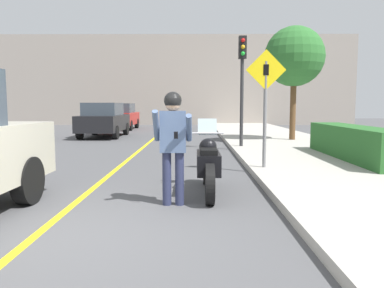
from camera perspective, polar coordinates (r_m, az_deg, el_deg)
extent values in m
plane|color=#4C4C4F|center=(4.75, -16.25, -13.61)|extent=(80.00, 80.00, 0.00)
cube|color=#ADA89E|center=(9.11, 22.90, -3.99)|extent=(4.40, 44.00, 0.15)
cube|color=yellow|center=(10.58, -10.08, -2.66)|extent=(0.12, 36.00, 0.01)
cube|color=gray|center=(30.38, -2.12, 9.64)|extent=(28.00, 1.20, 7.05)
cylinder|color=black|center=(5.93, 2.74, -6.15)|extent=(0.14, 0.66, 0.66)
cylinder|color=black|center=(7.43, 2.26, -3.68)|extent=(0.14, 0.66, 0.66)
cube|color=black|center=(6.64, 2.48, -2.82)|extent=(0.40, 1.05, 0.36)
sphere|color=black|center=(6.75, 2.45, -0.46)|extent=(0.32, 0.32, 0.32)
cube|color=black|center=(6.37, 2.57, -1.20)|extent=(0.28, 0.48, 0.10)
cylinder|color=silver|center=(7.11, 2.35, 1.65)|extent=(0.62, 0.03, 0.03)
cube|color=silver|center=(7.17, 2.34, 2.65)|extent=(0.36, 0.12, 0.31)
cylinder|color=#282D4C|center=(5.91, -3.86, -5.29)|extent=(0.14, 0.14, 0.84)
cylinder|color=#282D4C|center=(5.90, -1.91, -5.31)|extent=(0.14, 0.14, 0.84)
cube|color=slate|center=(5.81, -2.92, 1.90)|extent=(0.40, 0.22, 0.64)
cylinder|color=slate|center=(5.72, -5.49, 2.78)|extent=(0.09, 0.39, 0.50)
cylinder|color=slate|center=(5.68, -0.47, 2.46)|extent=(0.09, 0.45, 0.45)
sphere|color=tan|center=(5.79, -2.94, 6.10)|extent=(0.23, 0.23, 0.23)
sphere|color=black|center=(5.79, -2.95, 6.62)|extent=(0.27, 0.27, 0.27)
cube|color=black|center=(5.53, -2.47, 1.36)|extent=(0.06, 0.05, 0.11)
cylinder|color=black|center=(6.50, -23.72, -5.12)|extent=(0.24, 0.77, 0.76)
cylinder|color=slate|center=(8.68, 11.06, 4.36)|extent=(0.08, 0.08, 2.40)
cube|color=yellow|center=(8.69, 11.21, 11.02)|extent=(0.91, 0.02, 0.91)
cube|color=black|center=(8.68, 11.23, 11.03)|extent=(0.12, 0.01, 0.24)
cylinder|color=#2D2D30|center=(13.13, 7.60, 7.88)|extent=(0.12, 0.12, 3.76)
cube|color=black|center=(13.24, 7.71, 14.37)|extent=(0.26, 0.22, 0.76)
sphere|color=red|center=(13.16, 7.79, 15.40)|extent=(0.14, 0.14, 0.14)
sphere|color=gold|center=(13.12, 7.78, 14.45)|extent=(0.14, 0.14, 0.14)
sphere|color=green|center=(13.09, 7.76, 13.50)|extent=(0.14, 0.14, 0.14)
cube|color=#286028|center=(10.91, 23.48, 0.23)|extent=(0.90, 4.71, 0.86)
cylinder|color=brown|center=(16.00, 15.12, 5.20)|extent=(0.24, 0.24, 2.54)
sphere|color=#2D6B2D|center=(16.12, 15.33, 12.75)|extent=(2.43, 2.43, 2.43)
cylinder|color=black|center=(20.46, -14.60, 2.26)|extent=(0.22, 0.64, 0.64)
cylinder|color=black|center=(20.09, -10.03, 2.30)|extent=(0.22, 0.64, 0.64)
cylinder|color=black|center=(17.96, -16.75, 1.71)|extent=(0.22, 0.64, 0.64)
cylinder|color=black|center=(17.54, -11.57, 1.74)|extent=(0.22, 0.64, 0.64)
cube|color=black|center=(18.97, -13.23, 3.17)|extent=(1.80, 4.20, 0.76)
cube|color=#38424C|center=(18.79, -13.40, 5.21)|extent=(1.58, 2.18, 0.60)
cylinder|color=black|center=(26.19, -12.00, 3.09)|extent=(0.22, 0.64, 0.64)
cylinder|color=black|center=(25.88, -8.41, 3.12)|extent=(0.22, 0.64, 0.64)
cylinder|color=black|center=(23.66, -13.35, 2.76)|extent=(0.22, 0.64, 0.64)
cylinder|color=black|center=(23.32, -9.39, 2.80)|extent=(0.22, 0.64, 0.64)
cube|color=#B21E19|center=(24.73, -10.79, 3.83)|extent=(1.80, 4.20, 0.76)
cube|color=#38424C|center=(24.55, -10.90, 5.40)|extent=(1.58, 2.18, 0.60)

